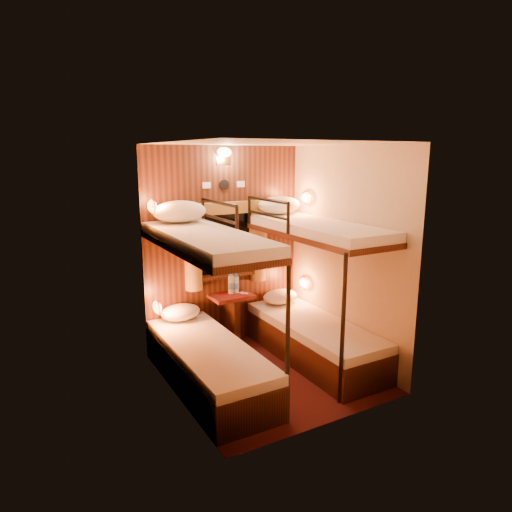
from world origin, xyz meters
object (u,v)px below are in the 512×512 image
bottle_left (231,285)px  bottle_right (236,285)px  bunk_right (314,312)px  bunk_left (208,334)px  table (232,313)px

bottle_left → bottle_right: (0.06, -0.01, -0.01)m
bunk_right → bottle_left: (-0.63, 0.83, 0.20)m
bunk_left → bottle_right: size_ratio=7.81×
bottle_right → bunk_left: bearing=-131.5°
table → bottle_left: bearing=67.6°
bunk_right → bottle_left: 1.06m
bunk_left → bottle_right: 1.12m
bunk_left → table: size_ratio=2.90×
bottle_right → table: bearing=-152.3°
bunk_right → bunk_left: bearing=180.0°
bunk_right → bottle_left: bearing=127.0°
bunk_left → bottle_right: (0.73, 0.82, 0.20)m
bottle_right → bunk_right: bearing=-55.4°
table → bottle_right: bottle_right is taller
bunk_left → bottle_left: bearing=51.2°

